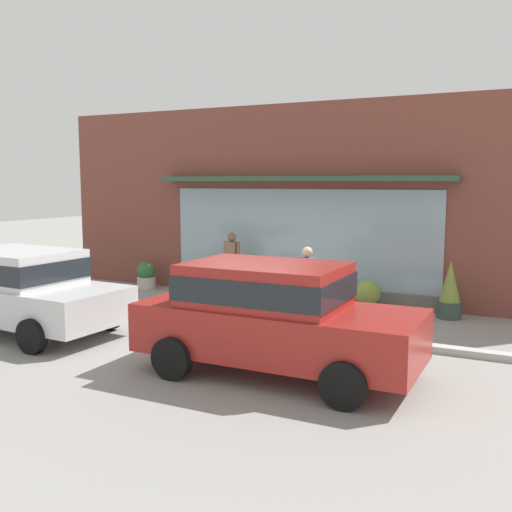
{
  "coord_description": "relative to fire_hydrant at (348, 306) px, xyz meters",
  "views": [
    {
      "loc": [
        5.44,
        -10.32,
        2.91
      ],
      "look_at": [
        -0.28,
        1.2,
        1.27
      ],
      "focal_mm": 41.13,
      "sensor_mm": 36.0,
      "label": 1
    }
  ],
  "objects": [
    {
      "name": "potted_plant_by_entrance",
      "position": [
        -0.77,
        1.84,
        -0.11
      ],
      "size": [
        0.53,
        0.53,
        0.65
      ],
      "color": "#9E6042",
      "rests_on": "ground_plane"
    },
    {
      "name": "curb_strip",
      "position": [
        -1.97,
        -1.03,
        -0.37
      ],
      "size": [
        14.0,
        0.24,
        0.12
      ],
      "primitive_type": "cube",
      "color": "#B2B2AD",
      "rests_on": "ground_plane"
    },
    {
      "name": "fire_hydrant",
      "position": [
        0.0,
        0.0,
        0.0
      ],
      "size": [
        0.38,
        0.34,
        0.87
      ],
      "color": "red",
      "rests_on": "ground_plane"
    },
    {
      "name": "potted_plant_near_hydrant",
      "position": [
        1.71,
        1.66,
        0.17
      ],
      "size": [
        0.49,
        0.49,
        1.25
      ],
      "color": "#33473D",
      "rests_on": "ground_plane"
    },
    {
      "name": "parked_car_red",
      "position": [
        -0.14,
        -3.32,
        0.52
      ],
      "size": [
        4.25,
        1.96,
        1.69
      ],
      "rotation": [
        0.0,
        0.0,
        0.0
      ],
      "color": "maroon",
      "rests_on": "ground_plane"
    },
    {
      "name": "potted_plant_window_right",
      "position": [
        -6.26,
        1.69,
        -0.07
      ],
      "size": [
        0.5,
        0.5,
        0.73
      ],
      "color": "#B7B2A3",
      "rests_on": "ground_plane"
    },
    {
      "name": "potted_plant_doorstep",
      "position": [
        -4.31,
        1.74,
        -0.02
      ],
      "size": [
        0.62,
        0.62,
        0.76
      ],
      "color": "#B7B2A3",
      "rests_on": "ground_plane"
    },
    {
      "name": "pedestrian_with_handbag",
      "position": [
        -0.86,
        -0.12,
        0.49
      ],
      "size": [
        0.65,
        0.33,
        1.59
      ],
      "rotation": [
        0.0,
        0.0,
        2.85
      ],
      "color": "#8E333D",
      "rests_on": "ground_plane"
    },
    {
      "name": "potted_plant_window_center",
      "position": [
        -0.03,
        1.52,
        -0.06
      ],
      "size": [
        0.59,
        0.59,
        0.72
      ],
      "color": "#33473D",
      "rests_on": "ground_plane"
    },
    {
      "name": "pedestrian_passerby",
      "position": [
        -3.51,
        1.55,
        0.54
      ],
      "size": [
        0.5,
        0.26,
        1.65
      ],
      "rotation": [
        0.0,
        0.0,
        6.08
      ],
      "color": "brown",
      "rests_on": "ground_plane"
    },
    {
      "name": "ground_plane",
      "position": [
        -1.97,
        -0.83,
        -0.43
      ],
      "size": [
        60.0,
        60.0,
        0.0
      ],
      "primitive_type": "plane",
      "color": "gray"
    },
    {
      "name": "storefront",
      "position": [
        -1.97,
        2.36,
        1.91
      ],
      "size": [
        14.0,
        0.81,
        4.79
      ],
      "color": "brown",
      "rests_on": "ground_plane"
    },
    {
      "name": "potted_plant_corner_tall",
      "position": [
        -2.34,
        1.59,
        -0.11
      ],
      "size": [
        0.47,
        0.47,
        0.63
      ],
      "color": "#9E6042",
      "rests_on": "ground_plane"
    },
    {
      "name": "parked_car_silver",
      "position": [
        -5.57,
        -3.19,
        0.46
      ],
      "size": [
        4.21,
        2.17,
        1.59
      ],
      "rotation": [
        0.0,
        0.0,
        -0.05
      ],
      "color": "silver",
      "rests_on": "ground_plane"
    }
  ]
}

